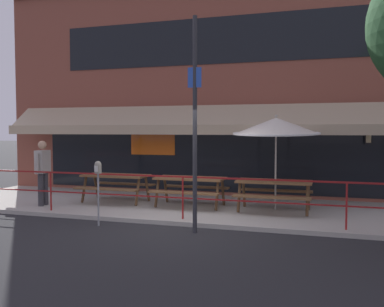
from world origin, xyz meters
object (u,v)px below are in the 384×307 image
patio_umbrella_right (276,127)px  pedestrian_walking (43,169)px  picnic_table_right (274,187)px  picnic_table_centre (190,183)px  street_sign_pole (195,123)px  parking_meter_near (98,174)px  picnic_table_left (116,180)px

patio_umbrella_right → pedestrian_walking: (-5.93, -1.25, -1.12)m
picnic_table_right → pedestrian_walking: (-5.93, -0.94, 0.35)m
patio_umbrella_right → picnic_table_centre: bearing=-173.4°
picnic_table_right → patio_umbrella_right: patio_umbrella_right is taller
patio_umbrella_right → street_sign_pole: 2.87m
pedestrian_walking → street_sign_pole: 4.92m
patio_umbrella_right → parking_meter_near: (-3.53, -2.56, -1.03)m
picnic_table_centre → street_sign_pole: street_sign_pole is taller
picnic_table_right → street_sign_pole: (-1.33, -2.24, 1.53)m
pedestrian_walking → picnic_table_right: bearing=9.0°
picnic_table_right → street_sign_pole: bearing=-120.8°
patio_umbrella_right → street_sign_pole: size_ratio=0.54×
picnic_table_centre → patio_umbrella_right: bearing=6.6°
picnic_table_right → picnic_table_centre: bearing=178.6°
picnic_table_centre → street_sign_pole: size_ratio=0.41×
picnic_table_centre → street_sign_pole: 2.88m
picnic_table_left → street_sign_pole: (2.99, -2.32, 1.53)m
picnic_table_left → pedestrian_walking: (-1.60, -1.03, 0.35)m
picnic_table_left → parking_meter_near: (0.80, -2.34, 0.44)m
picnic_table_left → patio_umbrella_right: (4.33, 0.22, 1.47)m
picnic_table_left → street_sign_pole: size_ratio=0.41×
picnic_table_left → parking_meter_near: size_ratio=1.27×
picnic_table_right → picnic_table_left: bearing=178.9°
patio_umbrella_right → pedestrian_walking: 6.16m
picnic_table_centre → pedestrian_walking: (-3.77, -1.00, 0.35)m
picnic_table_left → picnic_table_right: same height
pedestrian_walking → parking_meter_near: pedestrian_walking is taller
picnic_table_left → pedestrian_walking: pedestrian_walking is taller
picnic_table_left → patio_umbrella_right: 4.58m
picnic_table_left → patio_umbrella_right: bearing=2.9°
picnic_table_left → picnic_table_centre: (2.16, -0.03, 0.00)m
street_sign_pole → picnic_table_right: bearing=59.2°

